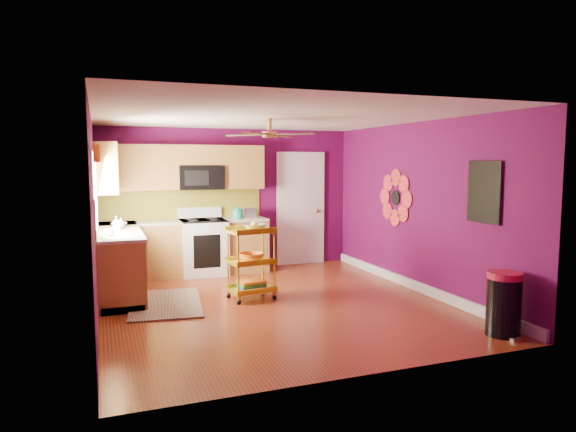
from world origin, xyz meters
name	(u,v)px	position (x,y,z in m)	size (l,w,h in m)	color
ground	(275,304)	(0.00, 0.00, 0.00)	(5.00, 5.00, 0.00)	maroon
room_envelope	(277,183)	(0.03, 0.00, 1.63)	(4.54, 5.04, 2.52)	#570942
lower_cabinets	(158,256)	(-1.35, 1.82, 0.43)	(2.81, 2.31, 0.94)	olive
electric_range	(203,246)	(-0.55, 2.17, 0.48)	(0.76, 0.66, 1.13)	white
upper_cabinetry	(160,169)	(-1.24, 2.17, 1.80)	(2.80, 2.30, 1.26)	olive
left_window	(96,175)	(-2.22, 1.05, 1.74)	(0.08, 1.35, 1.08)	white
panel_door	(300,210)	(1.35, 2.47, 1.02)	(0.95, 0.11, 2.15)	white
right_wall_art	(431,195)	(2.23, -0.34, 1.44)	(0.04, 2.74, 1.04)	black
ceiling_fan	(270,134)	(0.00, 0.20, 2.29)	(1.01, 1.01, 0.26)	#BF8C3F
shag_rug	(166,303)	(-1.39, 0.49, 0.01)	(0.92, 1.51, 0.02)	black
rolling_cart	(252,259)	(-0.22, 0.36, 0.56)	(0.66, 0.52, 1.10)	gold
trash_can	(504,304)	(1.96, -2.07, 0.35)	(0.43, 0.45, 0.71)	black
teal_kettle	(238,214)	(0.06, 2.16, 1.02)	(0.18, 0.18, 0.21)	#149888
toaster	(249,213)	(0.28, 2.21, 1.03)	(0.22, 0.15, 0.18)	beige
soap_bottle_a	(116,223)	(-1.97, 1.24, 1.04)	(0.09, 0.09, 0.21)	#EA3F72
soap_bottle_b	(121,223)	(-1.90, 1.50, 1.02)	(0.12, 0.12, 0.15)	white
counter_dish	(119,225)	(-1.92, 1.69, 0.97)	(0.24, 0.24, 0.06)	white
counter_cup	(110,233)	(-2.07, 0.67, 0.99)	(0.12, 0.12, 0.10)	white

